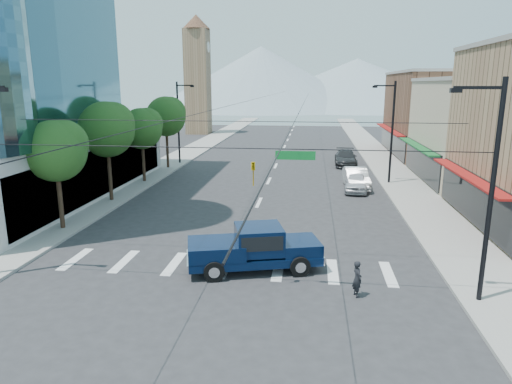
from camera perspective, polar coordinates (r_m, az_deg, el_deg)
ground at (r=21.35m, az=-4.05°, el=-10.82°), size 160.00×160.00×0.00m
sidewalk_left at (r=61.80m, az=-7.97°, el=5.16°), size 4.00×120.00×0.15m
sidewalk_right at (r=60.29m, az=14.74°, el=4.65°), size 4.00×120.00×0.15m
shop_mid at (r=46.23m, az=27.61°, el=6.59°), size 12.00×14.00×9.00m
shop_far at (r=61.39m, az=22.52°, el=8.86°), size 12.00×18.00×10.00m
clock_tower at (r=83.64m, az=-7.33°, el=14.54°), size 4.80×4.80×20.40m
mountain_left at (r=170.17m, az=0.64°, el=14.10°), size 80.00×80.00×22.00m
mountain_right at (r=179.84m, az=12.47°, el=13.12°), size 90.00×90.00×18.00m
tree_near at (r=29.52m, az=-23.50°, el=4.97°), size 3.65×3.64×6.71m
tree_midnear at (r=35.62m, az=-17.94°, el=7.65°), size 4.09×4.09×7.52m
tree_midfar at (r=42.11m, az=-13.91°, el=7.86°), size 3.65×3.64×6.71m
tree_far at (r=48.65m, az=-11.02°, el=9.40°), size 4.09×4.09×7.52m
signal_rig at (r=18.92m, az=-4.28°, el=0.84°), size 21.80×0.20×9.00m
lamp_pole_nw at (r=51.34m, az=-9.56°, el=8.93°), size 2.00×0.25×9.00m
lamp_pole_ne at (r=41.84m, az=16.50°, el=7.60°), size 2.00×0.25×9.00m
pickup_truck at (r=21.93m, az=-0.30°, el=-6.94°), size 6.74×3.86×2.16m
pedestrian at (r=19.88m, az=12.53°, el=-10.55°), size 0.54×0.66×1.57m
parked_car_near at (r=38.87m, az=12.39°, el=1.20°), size 2.23×4.64×1.53m
parked_car_mid at (r=40.13m, az=12.39°, el=1.71°), size 2.09×5.30×1.72m
parked_car_far at (r=51.17m, az=11.15°, el=4.21°), size 2.46×5.78×1.66m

